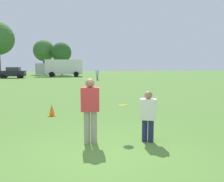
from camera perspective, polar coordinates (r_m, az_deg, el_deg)
ground_plane at (r=5.74m, az=-3.15°, el=-15.03°), size 161.65×161.65×0.00m
player_thrower at (r=6.09m, az=-5.50°, el=-4.06°), size 0.52×0.34×1.76m
player_defender at (r=6.29m, az=9.08°, el=-5.71°), size 0.50×0.41×1.41m
frisbee at (r=6.46m, az=2.72°, el=-3.66°), size 0.27×0.27×0.07m
traffic_cone at (r=9.86m, az=-14.93°, el=-4.71°), size 0.32×0.32×0.48m
parked_car_mid_right at (r=41.27m, az=-23.82°, el=4.28°), size 4.25×2.31×1.82m
box_truck at (r=43.94m, az=-12.79°, el=5.85°), size 8.56×3.17×3.18m
bystander_far_jogger at (r=32.73m, az=-3.73°, el=4.32°), size 0.49×0.45×1.57m
tree_east_birch at (r=55.19m, az=-16.78°, el=9.69°), size 4.89×4.89×7.94m
tree_east_oak at (r=52.29m, az=-12.64°, el=9.43°), size 4.43×4.43×7.19m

